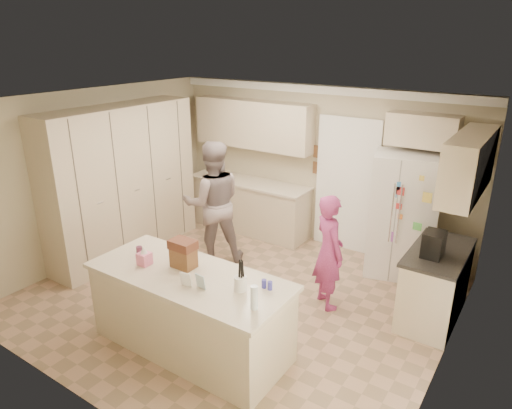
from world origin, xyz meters
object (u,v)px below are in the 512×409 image
Objects in this scene: coffee_maker at (434,244)px; tissue_box at (145,259)px; dollhouse_body at (184,258)px; refrigerator at (403,216)px; teen_boy at (213,203)px; utensil_crock at (240,283)px; teen_girl at (329,252)px; island_base at (191,313)px.

tissue_box is (-2.60, -2.00, -0.07)m from coffee_maker.
dollhouse_body is (0.40, 0.20, 0.04)m from tissue_box.
refrigerator is at bearing 58.37° from tissue_box.
teen_boy reaches higher than dollhouse_body.
utensil_crock is 0.58× the size of dollhouse_body.
tissue_box is 0.54× the size of dollhouse_body.
teen_boy is 2.03m from teen_girl.
dollhouse_body reaches higher than utensil_crock.
dollhouse_body is 0.14× the size of teen_boy.
teen_boy is (-0.99, 1.73, -0.09)m from dollhouse_body.
refrigerator is at bearing 76.35° from utensil_crock.
teen_girl is (-0.49, -1.38, -0.14)m from refrigerator.
teen_girl reaches higher than utensil_crock.
utensil_crock is 0.08× the size of teen_boy.
teen_girl is (0.23, 1.59, -0.24)m from utensil_crock.
teen_boy reaches higher than teen_girl.
refrigerator is 1.19× the size of teen_girl.
island_base is at bearing -175.60° from utensil_crock.
teen_boy is (-2.51, -1.19, 0.04)m from refrigerator.
teen_girl is at bearing 61.90° from island_base.
dollhouse_body is (-2.20, -1.80, -0.03)m from coffee_maker.
island_base is at bearing -137.17° from coffee_maker.
utensil_crock is 1.21m from tissue_box.
dollhouse_body is 1.87m from teen_girl.
teen_boy is (-0.59, 1.93, -0.05)m from tissue_box.
teen_boy reaches higher than island_base.
utensil_crock is at bearing -3.58° from dollhouse_body.
island_base is 1.89m from teen_girl.
coffee_maker is 0.20× the size of teen_girl.
dollhouse_body is 1.99m from teen_boy.
tissue_box is at bearing -153.43° from dollhouse_body.
utensil_crock is at bearing 90.27° from teen_boy.
teen_boy reaches higher than tissue_box.
teen_boy reaches higher than coffee_maker.
refrigerator is at bearing 160.52° from teen_boy.
coffee_maker is 2.84m from dollhouse_body.
refrigerator is at bearing 62.47° from dollhouse_body.
teen_boy is (-1.79, 1.78, -0.06)m from utensil_crock.
coffee_maker is 0.16× the size of teen_boy.
refrigerator is 2.78m from teen_boy.
teen_girl is at bearing 129.85° from teen_boy.
island_base is 0.62m from dollhouse_body.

